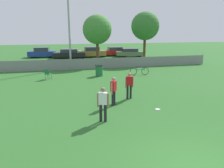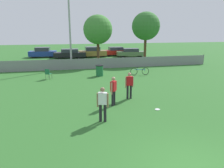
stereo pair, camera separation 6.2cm
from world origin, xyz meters
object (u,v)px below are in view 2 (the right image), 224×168
(parked_car_dark, at_px, (70,54))
(parked_car_red, at_px, (116,51))
(tree_near_pole, at_px, (98,30))
(parked_car_tan, at_px, (93,52))
(bicycle_sideline, at_px, (140,71))
(light_pole, at_px, (69,12))
(parked_car_blue, at_px, (43,53))
(parked_car_olive, at_px, (131,53))
(folding_chair_sideline, at_px, (48,73))
(player_defender_red, at_px, (113,89))
(trash_bin, at_px, (100,70))
(player_thrower_red, at_px, (129,84))
(tree_far_right, at_px, (146,26))
(player_receiver_white, at_px, (103,102))
(frisbee_disc, at_px, (157,109))

(parked_car_dark, relative_size, parked_car_red, 1.15)
(tree_near_pole, xyz_separation_m, parked_car_tan, (0.44, 7.59, -3.31))
(bicycle_sideline, relative_size, parked_car_red, 0.43)
(tree_near_pole, height_order, bicycle_sideline, tree_near_pole)
(light_pole, distance_m, parked_car_tan, 11.28)
(parked_car_blue, xyz_separation_m, parked_car_olive, (13.04, -2.52, -0.07))
(tree_near_pole, distance_m, folding_chair_sideline, 9.46)
(light_pole, relative_size, player_defender_red, 6.26)
(tree_near_pole, bearing_deg, parked_car_olive, 46.04)
(trash_bin, bearing_deg, folding_chair_sideline, -176.03)
(tree_near_pole, relative_size, trash_bin, 5.78)
(player_defender_red, height_order, bicycle_sideline, player_defender_red)
(player_thrower_red, xyz_separation_m, parked_car_tan, (0.91, 21.14, -0.18))
(light_pole, distance_m, parked_car_red, 13.76)
(player_thrower_red, relative_size, parked_car_olive, 0.36)
(player_defender_red, height_order, parked_car_dark, player_defender_red)
(player_thrower_red, height_order, bicycle_sideline, player_thrower_red)
(parked_car_blue, height_order, parked_car_dark, parked_car_blue)
(bicycle_sideline, distance_m, parked_car_blue, 18.56)
(tree_near_pole, height_order, parked_car_olive, tree_near_pole)
(tree_far_right, xyz_separation_m, parked_car_blue, (-13.04, 8.28, -3.75))
(player_receiver_white, bearing_deg, player_thrower_red, 71.57)
(player_defender_red, bearing_deg, player_receiver_white, -168.12)
(player_defender_red, bearing_deg, parked_car_dark, 41.50)
(frisbee_disc, relative_size, parked_car_tan, 0.06)
(player_receiver_white, xyz_separation_m, bicycle_sideline, (5.28, 9.47, -0.57))
(tree_far_right, distance_m, frisbee_disc, 17.83)
(folding_chair_sideline, height_order, parked_car_dark, parked_car_dark)
(trash_bin, xyz_separation_m, parked_car_blue, (-5.89, 15.46, 0.21))
(parked_car_tan, relative_size, parked_car_red, 1.00)
(folding_chair_sideline, distance_m, parked_car_olive, 17.60)
(tree_near_pole, relative_size, parked_car_tan, 1.39)
(trash_bin, relative_size, parked_car_dark, 0.21)
(parked_car_red, bearing_deg, light_pole, -125.15)
(frisbee_disc, relative_size, parked_car_blue, 0.06)
(player_defender_red, height_order, parked_car_blue, player_defender_red)
(frisbee_disc, distance_m, trash_bin, 9.23)
(player_thrower_red, xyz_separation_m, player_defender_red, (-1.21, -0.96, 0.00))
(parked_car_tan, bearing_deg, parked_car_dark, -168.89)
(light_pole, xyz_separation_m, parked_car_dark, (0.27, 8.69, -5.16))
(tree_far_right, xyz_separation_m, parked_car_dark, (-9.11, 6.30, -3.81))
(frisbee_disc, relative_size, trash_bin, 0.26)
(folding_chair_sideline, bearing_deg, player_receiver_white, 136.09)
(tree_far_right, distance_m, parked_car_red, 8.96)
(bicycle_sideline, distance_m, parked_car_red, 15.64)
(player_receiver_white, bearing_deg, parked_car_blue, 117.60)
(folding_chair_sideline, bearing_deg, tree_near_pole, -98.48)
(trash_bin, relative_size, parked_car_red, 0.24)
(player_thrower_red, xyz_separation_m, parked_car_dark, (-2.51, 20.46, -0.27))
(parked_car_olive, bearing_deg, tree_far_right, -82.25)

